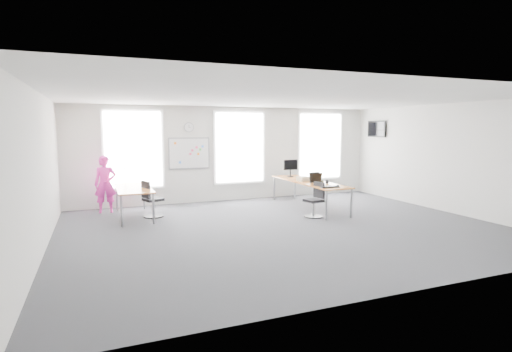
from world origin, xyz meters
name	(u,v)px	position (x,y,z in m)	size (l,w,h in m)	color
floor	(285,228)	(0.00, 0.00, 0.00)	(10.00, 10.00, 0.00)	#2C2C31
ceiling	(286,98)	(0.00, 0.00, 3.00)	(10.00, 10.00, 0.00)	silver
wall_back	(231,154)	(0.00, 4.00, 1.50)	(10.00, 10.00, 0.00)	silver
wall_front	(413,188)	(0.00, -4.00, 1.50)	(10.00, 10.00, 0.00)	silver
wall_left	(40,173)	(-5.00, 0.00, 1.50)	(10.00, 10.00, 0.00)	silver
wall_right	(448,158)	(5.00, 0.00, 1.50)	(10.00, 10.00, 0.00)	silver
window_left	(134,150)	(-3.00, 3.97, 1.70)	(1.60, 0.06, 2.20)	white
window_mid	(240,148)	(0.30, 3.97, 1.70)	(1.60, 0.06, 2.20)	white
window_right	(320,146)	(3.30, 3.97, 1.70)	(1.60, 0.06, 2.20)	white
desk_right	(309,183)	(1.68, 1.86, 0.75)	(0.87, 3.27, 0.80)	orange
desk_left	(133,190)	(-3.16, 2.53, 0.72)	(0.86, 2.15, 0.78)	orange
chair_right	(315,202)	(1.26, 0.77, 0.40)	(0.49, 0.49, 0.91)	black
chair_left	(151,201)	(-2.74, 2.32, 0.42)	(0.56, 0.56, 0.96)	black
person	(105,184)	(-3.82, 3.41, 0.79)	(0.57, 0.38, 1.58)	#DB2B9E
whiteboard	(189,153)	(-1.35, 3.97, 1.55)	(1.20, 0.03, 0.90)	silver
wall_clock	(189,127)	(-1.35, 3.97, 2.35)	(0.30, 0.30, 0.04)	gray
tv	(377,129)	(4.95, 3.00, 2.30)	(0.06, 0.90, 0.55)	black
keyboard	(330,187)	(1.54, 0.51, 0.81)	(0.49, 0.18, 0.02)	black
mouse	(337,185)	(1.87, 0.66, 0.82)	(0.07, 0.12, 0.04)	black
lens_cap	(330,185)	(1.76, 0.86, 0.80)	(0.06, 0.06, 0.01)	black
headphones	(324,182)	(1.78, 1.17, 0.85)	(0.20, 0.11, 0.12)	black
laptop_sleeve	(316,178)	(1.67, 1.46, 0.94)	(0.37, 0.23, 0.30)	black
paper_stack	(304,179)	(1.56, 1.96, 0.86)	(0.34, 0.26, 0.12)	beige
monitor	(291,166)	(1.66, 3.00, 1.12)	(0.49, 0.20, 0.54)	black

